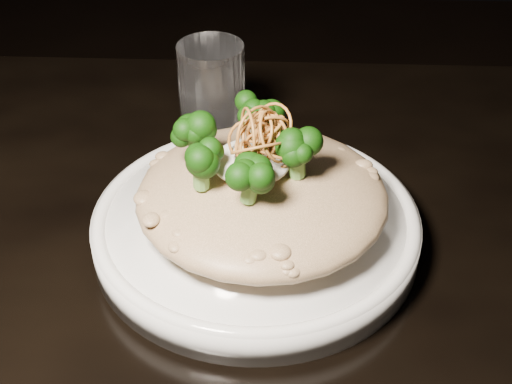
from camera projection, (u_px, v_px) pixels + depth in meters
table at (288, 340)px, 0.66m from camera, size 1.10×0.80×0.75m
plate at (256, 228)px, 0.64m from camera, size 0.29×0.29×0.03m
risotto at (262, 195)px, 0.61m from camera, size 0.22×0.22×0.05m
broccoli at (250, 143)px, 0.59m from camera, size 0.14×0.14×0.05m
cheese at (251, 162)px, 0.59m from camera, size 0.07×0.07×0.02m
shallots at (262, 136)px, 0.58m from camera, size 0.05×0.05×0.03m
drinking_glass at (212, 98)px, 0.73m from camera, size 0.09×0.09×0.12m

